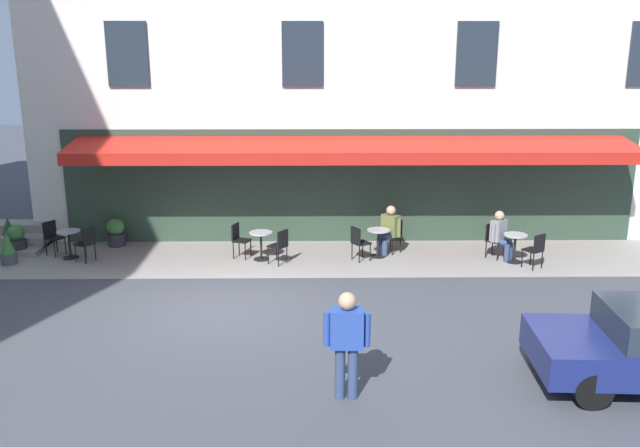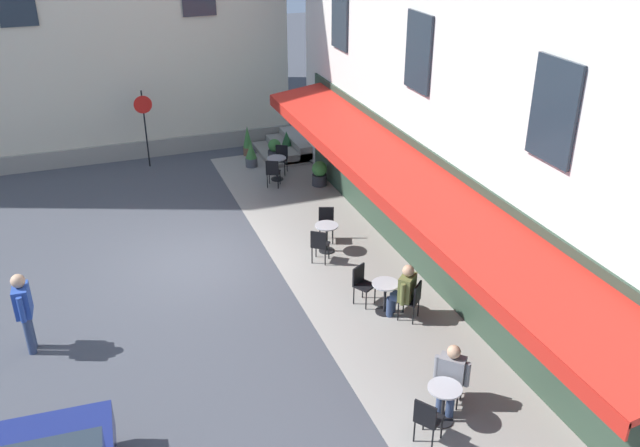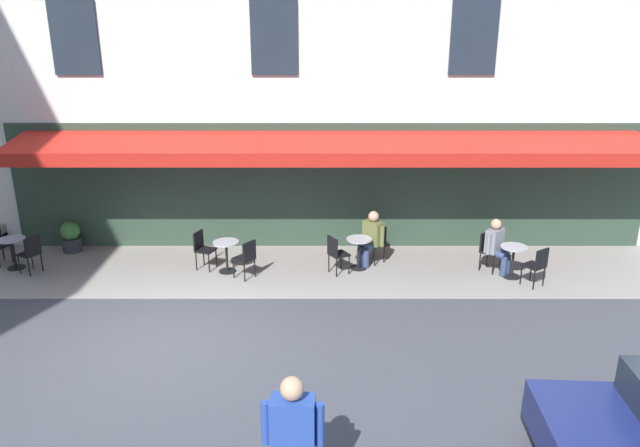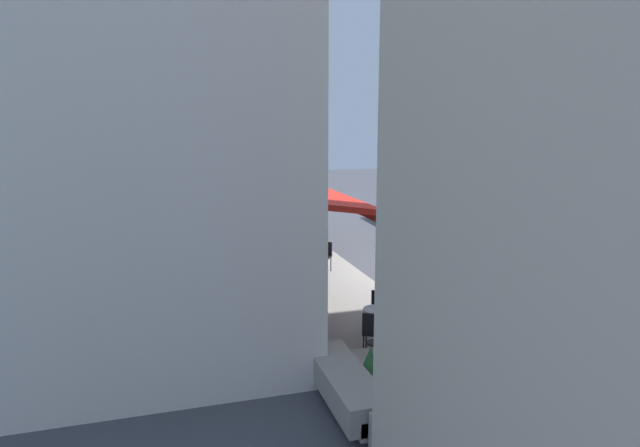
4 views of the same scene
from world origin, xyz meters
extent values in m
plane|color=#42444C|center=(0.00, 0.00, 0.00)|extent=(70.00, 70.00, 0.00)
cube|color=gray|center=(-3.25, -3.40, 0.00)|extent=(20.50, 3.20, 0.01)
cube|color=silver|center=(-4.00, -9.50, 7.50)|extent=(20.00, 9.00, 15.00)
cube|color=#2D4233|center=(-3.00, -4.97, 1.60)|extent=(16.00, 0.06, 3.20)
cube|color=red|center=(-3.00, -4.15, 2.85)|extent=(15.00, 1.70, 0.36)
cube|color=red|center=(-3.00, -3.32, 2.62)|extent=(15.00, 0.04, 0.28)
cube|color=#232D38|center=(-11.00, -4.96, 5.20)|extent=(1.10, 0.06, 1.70)
cube|color=#232D38|center=(-6.33, -4.96, 5.20)|extent=(1.10, 0.06, 1.70)
cube|color=#232D38|center=(-1.67, -4.96, 5.20)|extent=(1.10, 0.06, 1.70)
cube|color=#232D38|center=(3.00, -4.96, 5.20)|extent=(1.10, 0.06, 1.70)
cube|color=#232D38|center=(-11.00, -4.96, 8.20)|extent=(1.10, 0.06, 1.70)
cube|color=#232D38|center=(-6.33, -4.96, 8.20)|extent=(1.10, 0.06, 1.70)
cube|color=#232D38|center=(7.96, -2.00, 5.50)|extent=(0.06, 1.10, 1.70)
cube|color=gray|center=(6.60, -4.20, 0.07)|extent=(2.40, 1.40, 0.15)
cube|color=gray|center=(6.60, -4.55, 0.22)|extent=(2.40, 1.05, 0.30)
cube|color=gray|center=(6.60, -4.90, 0.38)|extent=(2.40, 0.70, 0.45)
cylinder|color=black|center=(-7.12, -2.94, 0.01)|extent=(0.40, 0.40, 0.03)
cylinder|color=black|center=(-7.12, -2.94, 0.36)|extent=(0.06, 0.06, 0.72)
cylinder|color=#B7B7BC|center=(-7.12, -2.94, 0.73)|extent=(0.60, 0.60, 0.03)
cylinder|color=black|center=(-7.47, -2.72, 0.23)|extent=(0.03, 0.03, 0.45)
cylinder|color=black|center=(-7.19, -2.53, 0.23)|extent=(0.03, 0.03, 0.45)
cylinder|color=black|center=(-7.67, -2.44, 0.23)|extent=(0.03, 0.03, 0.45)
cylinder|color=black|center=(-7.38, -2.25, 0.23)|extent=(0.03, 0.03, 0.45)
cube|color=black|center=(-7.43, -2.49, 0.47)|extent=(0.56, 0.56, 0.04)
cube|color=black|center=(-7.53, -2.34, 0.70)|extent=(0.35, 0.26, 0.42)
cylinder|color=black|center=(-6.73, -3.08, 0.23)|extent=(0.03, 0.03, 0.45)
cylinder|color=black|center=(-6.96, -3.33, 0.23)|extent=(0.03, 0.03, 0.45)
cylinder|color=black|center=(-6.48, -3.32, 0.23)|extent=(0.03, 0.03, 0.45)
cylinder|color=black|center=(-6.71, -3.56, 0.23)|extent=(0.03, 0.03, 0.45)
cube|color=black|center=(-6.72, -3.32, 0.47)|extent=(0.57, 0.57, 0.04)
cube|color=black|center=(-6.59, -3.45, 0.70)|extent=(0.31, 0.32, 0.42)
cylinder|color=black|center=(-0.58, -3.24, 0.01)|extent=(0.40, 0.40, 0.03)
cylinder|color=black|center=(-0.58, -3.24, 0.36)|extent=(0.06, 0.06, 0.72)
cylinder|color=#B7B7BC|center=(-0.58, -3.24, 0.73)|extent=(0.60, 0.60, 0.03)
cylinder|color=black|center=(-0.98, -3.15, 0.23)|extent=(0.03, 0.03, 0.45)
cylinder|color=black|center=(-0.78, -2.88, 0.23)|extent=(0.03, 0.03, 0.45)
cylinder|color=black|center=(-1.26, -2.95, 0.23)|extent=(0.03, 0.03, 0.45)
cylinder|color=black|center=(-1.05, -2.68, 0.23)|extent=(0.03, 0.03, 0.45)
cube|color=black|center=(-1.02, -2.91, 0.47)|extent=(0.56, 0.56, 0.04)
cube|color=black|center=(-1.16, -2.81, 0.70)|extent=(0.27, 0.34, 0.42)
cylinder|color=black|center=(-0.16, -3.21, 0.23)|extent=(0.03, 0.03, 0.45)
cylinder|color=black|center=(-0.28, -3.53, 0.23)|extent=(0.03, 0.03, 0.45)
cylinder|color=black|center=(0.16, -3.33, 0.23)|extent=(0.03, 0.03, 0.45)
cylinder|color=black|center=(0.04, -3.65, 0.23)|extent=(0.03, 0.03, 0.45)
cube|color=black|center=(-0.06, -3.43, 0.47)|extent=(0.51, 0.51, 0.04)
cube|color=black|center=(0.11, -3.49, 0.70)|extent=(0.17, 0.39, 0.42)
cylinder|color=black|center=(4.46, -3.44, 0.01)|extent=(0.40, 0.40, 0.03)
cylinder|color=black|center=(4.46, -3.44, 0.36)|extent=(0.06, 0.06, 0.72)
cylinder|color=#B7B7BC|center=(4.46, -3.44, 0.73)|extent=(0.60, 0.60, 0.03)
cylinder|color=black|center=(4.05, -3.42, 0.23)|extent=(0.03, 0.03, 0.45)
cylinder|color=black|center=(4.20, -3.12, 0.23)|extent=(0.03, 0.03, 0.45)
cylinder|color=black|center=(3.75, -3.26, 0.23)|extent=(0.03, 0.03, 0.45)
cylinder|color=black|center=(3.90, -2.96, 0.23)|extent=(0.03, 0.03, 0.45)
cube|color=black|center=(3.97, -3.19, 0.47)|extent=(0.54, 0.54, 0.04)
cube|color=black|center=(3.82, -3.11, 0.70)|extent=(0.22, 0.37, 0.42)
cylinder|color=black|center=(4.88, -3.49, 0.23)|extent=(0.03, 0.03, 0.45)
cylinder|color=black|center=(4.70, -3.78, 0.23)|extent=(0.03, 0.03, 0.45)
cylinder|color=black|center=(5.17, -3.66, 0.23)|extent=(0.03, 0.03, 0.45)
cylinder|color=black|center=(5.00, -3.95, 0.23)|extent=(0.03, 0.03, 0.45)
cube|color=black|center=(4.94, -3.72, 0.47)|extent=(0.55, 0.55, 0.04)
cube|color=black|center=(5.09, -3.81, 0.70)|extent=(0.24, 0.37, 0.42)
cylinder|color=black|center=(-3.65, -3.45, 0.01)|extent=(0.40, 0.40, 0.03)
cylinder|color=black|center=(-3.65, -3.45, 0.36)|extent=(0.06, 0.06, 0.72)
cylinder|color=#B7B7BC|center=(-3.65, -3.45, 0.73)|extent=(0.60, 0.60, 0.03)
cylinder|color=black|center=(-3.41, -3.11, 0.23)|extent=(0.03, 0.03, 0.45)
cylinder|color=black|center=(-3.24, -3.40, 0.23)|extent=(0.03, 0.03, 0.45)
cylinder|color=black|center=(-3.12, -2.94, 0.23)|extent=(0.03, 0.03, 0.45)
cylinder|color=black|center=(-2.95, -3.23, 0.23)|extent=(0.03, 0.03, 0.45)
cube|color=black|center=(-3.18, -3.17, 0.47)|extent=(0.55, 0.55, 0.04)
cube|color=black|center=(-3.02, -3.08, 0.70)|extent=(0.24, 0.37, 0.42)
cylinder|color=black|center=(-3.81, -3.83, 0.23)|extent=(0.03, 0.03, 0.45)
cylinder|color=black|center=(-4.05, -3.59, 0.23)|extent=(0.03, 0.03, 0.45)
cylinder|color=black|center=(-4.06, -4.07, 0.23)|extent=(0.03, 0.03, 0.45)
cylinder|color=black|center=(-4.29, -3.82, 0.23)|extent=(0.03, 0.03, 0.45)
cube|color=black|center=(-4.05, -3.83, 0.47)|extent=(0.57, 0.57, 0.04)
cube|color=black|center=(-4.18, -3.95, 0.70)|extent=(0.31, 0.32, 0.42)
cylinder|color=navy|center=(-6.94, -2.99, 0.23)|extent=(0.15, 0.15, 0.47)
cylinder|color=navy|center=(-6.82, -3.10, 0.49)|extent=(0.34, 0.34, 0.15)
cylinder|color=navy|center=(-7.06, -3.12, 0.23)|extent=(0.15, 0.15, 0.47)
cylinder|color=navy|center=(-6.94, -3.23, 0.49)|extent=(0.34, 0.34, 0.15)
cube|color=gray|center=(-6.76, -3.28, 0.77)|extent=(0.50, 0.51, 0.55)
sphere|color=tan|center=(-6.76, -3.28, 1.17)|extent=(0.24, 0.24, 0.24)
cylinder|color=gray|center=(-6.57, -3.08, 0.75)|extent=(0.10, 0.10, 0.49)
cylinder|color=gray|center=(-6.95, -3.48, 0.75)|extent=(0.10, 0.10, 0.49)
cylinder|color=navy|center=(-3.70, -3.62, 0.23)|extent=(0.15, 0.15, 0.47)
cylinder|color=navy|center=(-3.82, -3.74, 0.49)|extent=(0.35, 0.35, 0.16)
cylinder|color=navy|center=(-3.83, -3.49, 0.23)|extent=(0.15, 0.15, 0.47)
cylinder|color=navy|center=(-3.95, -3.60, 0.49)|extent=(0.35, 0.35, 0.16)
cube|color=olive|center=(-4.01, -3.78, 0.78)|extent=(0.52, 0.53, 0.57)
sphere|color=tan|center=(-4.01, -3.78, 1.19)|extent=(0.25, 0.25, 0.25)
cylinder|color=olive|center=(-3.81, -3.99, 0.76)|extent=(0.10, 0.10, 0.50)
cylinder|color=olive|center=(-4.21, -3.58, 0.76)|extent=(0.10, 0.10, 0.50)
cylinder|color=navy|center=(-2.33, 3.83, 0.44)|extent=(0.16, 0.16, 0.88)
cylinder|color=navy|center=(-2.53, 3.84, 0.44)|extent=(0.16, 0.16, 0.88)
cube|color=#28479E|center=(-2.43, 3.84, 1.19)|extent=(0.52, 0.31, 0.62)
sphere|color=tan|center=(-2.43, 3.84, 1.63)|extent=(0.27, 0.27, 0.27)
cylinder|color=#28479E|center=(-2.12, 3.82, 1.17)|extent=(0.11, 0.11, 0.55)
cylinder|color=#28479E|center=(-2.74, 3.85, 1.17)|extent=(0.11, 0.11, 0.55)
cylinder|color=black|center=(7.06, 0.25, 1.30)|extent=(0.05, 0.05, 2.60)
cylinder|color=#192899|center=(7.02, 0.25, 2.15)|extent=(0.03, 0.56, 0.56)
cylinder|color=red|center=(7.01, 0.25, 2.15)|extent=(0.02, 0.59, 0.59)
cylinder|color=brown|center=(6.96, -3.14, 0.14)|extent=(0.34, 0.34, 0.29)
cone|color=#3D7A38|center=(6.96, -3.14, 0.67)|extent=(0.32, 0.32, 0.77)
cylinder|color=#4C4C51|center=(6.46, -4.41, 0.15)|extent=(0.44, 0.44, 0.29)
cone|color=#23562D|center=(6.46, -4.41, 0.58)|extent=(0.42, 0.42, 0.59)
cylinder|color=#2D2D33|center=(3.57, -4.57, 0.17)|extent=(0.47, 0.47, 0.35)
sphere|color=#3D7A38|center=(3.57, -4.57, 0.55)|extent=(0.48, 0.48, 0.48)
cylinder|color=#4C4C51|center=(5.87, -2.97, 0.15)|extent=(0.40, 0.40, 0.30)
cone|color=#3D7A38|center=(5.87, -2.97, 0.57)|extent=(0.38, 0.38, 0.54)
cylinder|color=#2D2D33|center=(6.00, -3.84, 0.20)|extent=(0.47, 0.47, 0.41)
sphere|color=#3D7A38|center=(6.00, -3.84, 0.59)|extent=(0.44, 0.44, 0.44)
cube|color=navy|center=(-7.68, 3.48, 0.57)|extent=(4.39, 2.03, 0.55)
cube|color=#232D38|center=(-7.88, 3.49, 1.09)|extent=(2.49, 1.73, 0.48)
cylinder|color=black|center=(-6.27, 2.60, 0.30)|extent=(0.60, 0.20, 0.60)
cylinder|color=black|center=(-6.19, 4.19, 0.30)|extent=(0.60, 0.20, 0.60)
cylinder|color=black|center=(-9.17, 2.76, 0.30)|extent=(0.60, 0.20, 0.60)
cylinder|color=black|center=(-9.08, 4.35, 0.30)|extent=(0.60, 0.20, 0.60)
camera|label=1|loc=(-1.90, 13.23, 5.35)|focal=37.09mm
camera|label=2|loc=(-14.97, 2.23, 8.43)|focal=38.08mm
camera|label=3|loc=(-2.75, 9.50, 5.49)|focal=33.24mm
camera|label=4|loc=(14.19, -7.59, 4.52)|focal=30.29mm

